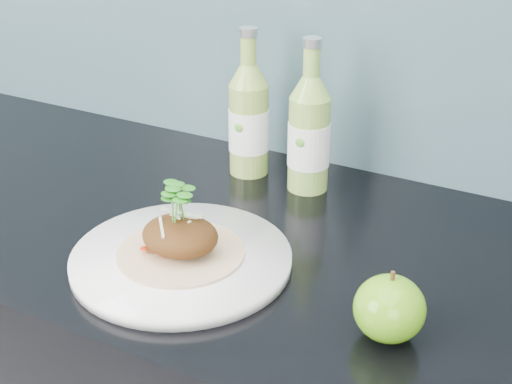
% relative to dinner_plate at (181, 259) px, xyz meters
% --- Properties ---
extents(dinner_plate, '(0.33, 0.33, 0.02)m').
position_rel_dinner_plate_xyz_m(dinner_plate, '(0.00, 0.00, 0.00)').
color(dinner_plate, white).
rests_on(dinner_plate, kitchen_counter).
extents(pork_taco, '(0.17, 0.17, 0.10)m').
position_rel_dinner_plate_xyz_m(pork_taco, '(-0.00, 0.00, 0.04)').
color(pork_taco, tan).
rests_on(pork_taco, dinner_plate).
extents(green_apple, '(0.08, 0.08, 0.09)m').
position_rel_dinner_plate_xyz_m(green_apple, '(0.29, -0.02, 0.03)').
color(green_apple, '#4A8B0F').
rests_on(green_apple, kitchen_counter).
extents(cider_bottle_left, '(0.09, 0.09, 0.25)m').
position_rel_dinner_plate_xyz_m(cider_bottle_left, '(-0.06, 0.30, 0.09)').
color(cider_bottle_left, '#88A846').
rests_on(cider_bottle_left, kitchen_counter).
extents(cider_bottle_right, '(0.09, 0.09, 0.25)m').
position_rel_dinner_plate_xyz_m(cider_bottle_right, '(0.05, 0.29, 0.09)').
color(cider_bottle_right, '#85B049').
rests_on(cider_bottle_right, kitchen_counter).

